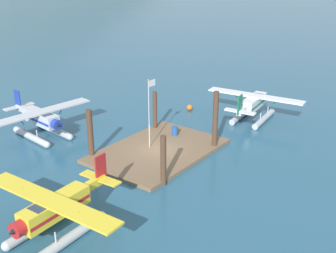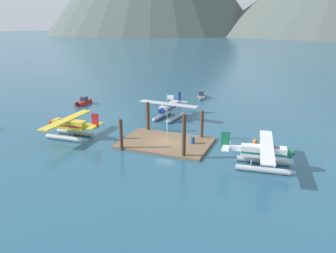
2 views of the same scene
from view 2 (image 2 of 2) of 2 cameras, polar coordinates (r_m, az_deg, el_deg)
The scene contains 14 objects.
ground_plane at distance 42.74m, azimuth -0.47°, elevation -3.08°, with size 1200.00×1200.00×0.00m, color #285670.
dock_platform at distance 42.69m, azimuth -0.47°, elevation -2.89°, with size 11.80×8.09×0.30m, color brown.
piling_near_left at distance 40.49m, azimuth -8.33°, elevation -1.45°, with size 0.45×0.45×4.03m, color #4C3323.
piling_near_right at distance 37.42m, azimuth 2.84°, elevation -1.78°, with size 0.48×0.48×5.40m, color #4C3323.
piling_far_left at distance 47.11m, azimuth -3.58°, elevation 1.70°, with size 0.51×0.51×4.40m, color #4C3323.
piling_far_right at distance 44.02m, azimuth 6.05°, elevation 0.25°, with size 0.43×0.43×4.06m, color #4C3323.
flagpole at distance 42.21m, azimuth -0.01°, elevation 2.67°, with size 0.95×0.10×6.32m.
fuel_drum at distance 42.01m, azimuth 4.40°, elevation -2.44°, with size 0.62×0.62×0.88m.
mooring_buoy at distance 43.97m, azimuth 15.22°, elevation -2.65°, with size 0.68×0.68×0.68m, color orange.
seaplane_silver_bow_left at distance 53.63m, azimuth 0.15°, elevation 3.04°, with size 10.49×7.96×3.84m.
seaplane_white_stbd_aft at distance 36.75m, azimuth 16.59°, elevation -4.79°, with size 7.95×10.49×3.84m.
seaplane_yellow_port_aft at distance 46.66m, azimuth -17.12°, elevation -0.03°, with size 7.98×10.46×3.84m.
boat_grey_open_north at distance 69.24m, azimuth 5.96°, elevation 5.39°, with size 2.28×4.84×1.50m.
boat_red_open_west at distance 65.81m, azimuth -14.73°, elevation 4.25°, with size 1.90×4.89×1.50m.
Camera 2 is at (15.20, -36.94, 15.20)m, focal length 34.30 mm.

